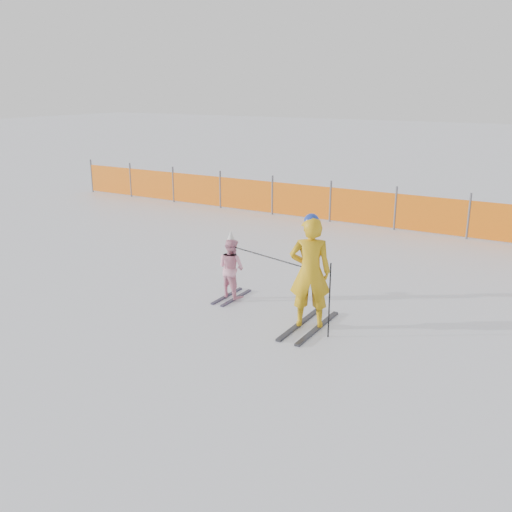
% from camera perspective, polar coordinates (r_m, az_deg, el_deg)
% --- Properties ---
extents(ground, '(120.00, 120.00, 0.00)m').
position_cam_1_polar(ground, '(10.27, -1.43, -6.04)').
color(ground, white).
rests_on(ground, ground).
extents(adult, '(0.82, 1.58, 1.99)m').
position_cam_1_polar(adult, '(9.52, 5.43, -1.60)').
color(adult, black).
rests_on(adult, ground).
extents(child, '(0.64, 1.02, 1.35)m').
position_cam_1_polar(child, '(10.95, -2.49, -1.15)').
color(child, black).
rests_on(child, ground).
extents(ski_poles, '(2.25, 0.71, 1.27)m').
position_cam_1_polar(ski_poles, '(9.76, 3.68, -1.86)').
color(ski_poles, black).
rests_on(ski_poles, ground).
extents(safety_fence, '(17.45, 0.06, 1.25)m').
position_cam_1_polar(safety_fence, '(17.96, 3.47, 5.69)').
color(safety_fence, '#595960').
rests_on(safety_fence, ground).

